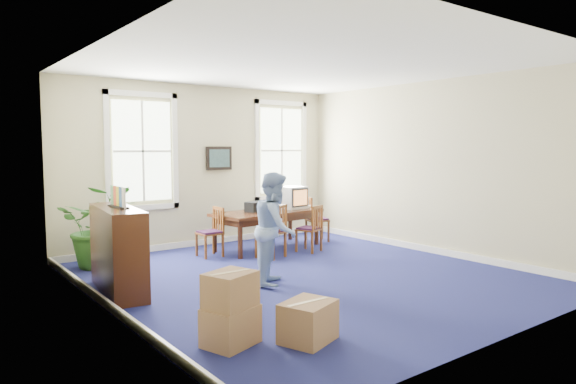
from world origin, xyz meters
TOP-DOWN VIEW (x-y plane):
  - floor at (0.00, 0.00)m, footprint 6.50×6.50m
  - ceiling at (0.00, 0.00)m, footprint 6.50×6.50m
  - wall_back at (0.00, 3.25)m, footprint 6.50×0.00m
  - wall_front at (0.00, -3.25)m, footprint 6.50×0.00m
  - wall_left at (-3.00, 0.00)m, footprint 0.00×6.50m
  - wall_right at (3.00, 0.00)m, footprint 0.00×6.50m
  - baseboard_back at (0.00, 3.22)m, footprint 6.00×0.04m
  - baseboard_left at (-2.97, 0.00)m, footprint 0.04×6.50m
  - baseboard_right at (2.97, 0.00)m, footprint 0.04×6.50m
  - window_left at (-1.30, 3.23)m, footprint 1.40×0.12m
  - window_right at (1.90, 3.23)m, footprint 1.40×0.12m
  - wall_picture at (0.30, 3.20)m, footprint 0.58×0.06m
  - conference_table at (0.77, 2.15)m, footprint 2.25×1.20m
  - crt_tv at (1.41, 2.20)m, footprint 0.55×0.59m
  - game_console at (1.70, 2.15)m, footprint 0.23×0.25m
  - equipment_bag at (0.53, 2.20)m, footprint 0.43×0.34m
  - chair_near_left at (0.33, 1.42)m, footprint 0.55×0.55m
  - chair_near_right at (1.21, 1.42)m, footprint 0.51×0.51m
  - chair_end_left at (-0.50, 2.15)m, footprint 0.40×0.40m
  - chair_end_right at (2.05, 2.15)m, footprint 0.54×0.54m
  - man at (-0.62, -0.05)m, footprint 0.99×1.00m
  - credenza at (-2.60, 0.86)m, footprint 0.63×1.61m
  - brochure_rack at (-2.58, 0.86)m, footprint 0.24×0.70m
  - potted_plant at (-2.33, 2.52)m, footprint 1.53×1.44m
  - cardboard_boxes at (-2.15, -1.58)m, footprint 1.79×1.79m

SIDE VIEW (x-z plane):
  - floor at x=0.00m, z-range 0.00..0.00m
  - baseboard_back at x=0.00m, z-range 0.00..0.12m
  - baseboard_left at x=-2.97m, z-range 0.00..0.12m
  - baseboard_right at x=2.97m, z-range 0.00..0.12m
  - conference_table at x=0.77m, z-range 0.00..0.74m
  - cardboard_boxes at x=-2.15m, z-range 0.00..0.78m
  - chair_near_right at x=1.21m, z-range 0.00..0.89m
  - chair_end_left at x=-0.50m, z-range 0.00..0.89m
  - chair_end_right at x=2.05m, z-range 0.00..0.94m
  - chair_near_left at x=0.33m, z-range 0.00..0.96m
  - credenza at x=-2.60m, z-range 0.00..1.23m
  - potted_plant at x=-2.33m, z-range 0.00..1.36m
  - game_console at x=1.70m, z-range 0.74..0.79m
  - man at x=-0.62m, z-range 0.00..1.62m
  - equipment_bag at x=0.53m, z-range 0.74..0.93m
  - crt_tv at x=1.41m, z-range 0.74..1.18m
  - brochure_rack at x=-2.58m, z-range 1.23..1.54m
  - wall_back at x=0.00m, z-range -1.65..4.85m
  - wall_front at x=0.00m, z-range -1.65..4.85m
  - wall_left at x=-3.00m, z-range -1.65..4.85m
  - wall_right at x=3.00m, z-range -1.65..4.85m
  - wall_picture at x=0.30m, z-range 1.51..1.99m
  - window_left at x=-1.30m, z-range 0.80..3.00m
  - window_right at x=1.90m, z-range 0.80..3.00m
  - ceiling at x=0.00m, z-range 3.20..3.20m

